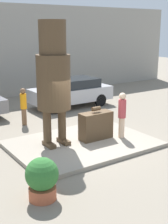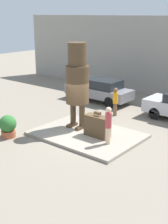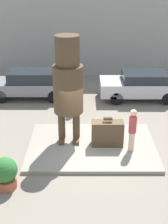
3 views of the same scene
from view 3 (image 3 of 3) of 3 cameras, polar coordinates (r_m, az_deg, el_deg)
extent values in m
plane|color=gray|center=(12.72, 1.65, -6.52)|extent=(60.00, 60.00, 0.00)
cube|color=gray|center=(12.68, 1.66, -6.25)|extent=(5.09, 3.68, 0.14)
cube|color=gray|center=(20.94, 1.15, 14.28)|extent=(28.00, 0.60, 5.60)
cube|color=#4C3823|center=(12.88, -3.83, -5.05)|extent=(0.23, 0.67, 0.15)
cube|color=#4C3823|center=(12.85, -1.18, -5.06)|extent=(0.23, 0.67, 0.15)
cylinder|color=#4C3823|center=(12.65, -3.89, -2.25)|extent=(0.29, 0.29, 1.16)
cylinder|color=#4C3823|center=(12.63, -1.19, -2.26)|extent=(0.29, 0.29, 1.16)
cylinder|color=#4C3823|center=(12.03, -2.67, 4.20)|extent=(1.16, 1.16, 1.87)
cylinder|color=#4C3823|center=(11.59, -2.82, 11.15)|extent=(0.91, 0.91, 1.12)
cube|color=#4C3823|center=(12.43, 4.53, -3.91)|extent=(1.25, 0.52, 1.03)
cylinder|color=#4C3823|center=(12.13, 4.63, -1.20)|extent=(0.34, 0.16, 0.16)
cylinder|color=beige|center=(12.24, 8.91, -5.31)|extent=(0.22, 0.22, 0.78)
cylinder|color=#B23D42|center=(11.90, 9.14, -2.24)|extent=(0.29, 0.29, 0.69)
sphere|color=beige|center=(11.69, 9.29, -0.17)|extent=(0.26, 0.26, 0.26)
cube|color=gray|center=(17.62, -9.74, 4.70)|extent=(4.69, 1.73, 0.63)
cube|color=#1E2328|center=(17.39, -9.12, 6.56)|extent=(2.58, 1.56, 0.58)
cylinder|color=black|center=(17.34, -14.82, 2.77)|extent=(0.71, 0.18, 0.71)
cylinder|color=black|center=(18.74, -13.69, 4.55)|extent=(0.71, 0.18, 0.71)
cylinder|color=black|center=(16.82, -5.20, 2.83)|extent=(0.71, 0.18, 0.71)
cylinder|color=black|center=(18.26, -4.77, 4.65)|extent=(0.71, 0.18, 0.71)
cube|color=#B7B7BC|center=(17.44, 10.45, 4.55)|extent=(4.39, 1.90, 0.72)
cube|color=#1E2328|center=(17.29, 11.32, 6.39)|extent=(2.41, 1.71, 0.47)
cylinder|color=black|center=(16.58, 6.20, 2.42)|extent=(0.69, 0.18, 0.69)
cylinder|color=black|center=(18.18, 5.69, 4.48)|extent=(0.69, 0.18, 0.69)
cylinder|color=black|center=(18.63, 14.07, 4.35)|extent=(0.69, 0.18, 0.69)
cylinder|color=#AD5638|center=(10.85, -13.82, -12.46)|extent=(0.70, 0.70, 0.33)
sphere|color=#2D6B2D|center=(10.55, -14.11, -10.19)|extent=(0.84, 0.84, 0.84)
cylinder|color=brown|center=(15.70, -1.27, 1.37)|extent=(0.22, 0.22, 0.75)
cylinder|color=orange|center=(15.44, -1.30, 3.78)|extent=(0.28, 0.28, 0.66)
sphere|color=brown|center=(15.28, -1.31, 5.38)|extent=(0.25, 0.25, 0.25)
camera|label=1|loc=(6.45, -63.48, -12.28)|focal=50.00mm
camera|label=2|loc=(9.25, 89.54, -5.32)|focal=50.00mm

